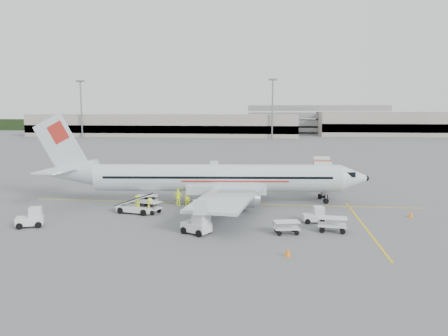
# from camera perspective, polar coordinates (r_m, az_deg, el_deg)

# --- Properties ---
(ground) EXTENTS (360.00, 360.00, 0.00)m
(ground) POSITION_cam_1_polar(r_m,az_deg,el_deg) (49.49, -0.26, -4.67)
(ground) COLOR #56595B
(stripe_lead) EXTENTS (44.00, 0.20, 0.01)m
(stripe_lead) POSITION_cam_1_polar(r_m,az_deg,el_deg) (49.49, -0.26, -4.66)
(stripe_lead) COLOR yellow
(stripe_lead) RESTS_ON ground
(stripe_cross) EXTENTS (0.20, 20.00, 0.01)m
(stripe_cross) POSITION_cam_1_polar(r_m,az_deg,el_deg) (42.19, 17.76, -7.16)
(stripe_cross) COLOR yellow
(stripe_cross) RESTS_ON ground
(terminal_west) EXTENTS (110.00, 22.00, 9.00)m
(terminal_west) POSITION_cam_1_polar(r_m,az_deg,el_deg) (183.92, -7.90, 5.56)
(terminal_west) COLOR gray
(terminal_west) RESTS_ON ground
(terminal_east) EXTENTS (90.00, 26.00, 10.00)m
(terminal_east) POSITION_cam_1_polar(r_m,az_deg,el_deg) (203.53, 25.05, 5.25)
(terminal_east) COLOR gray
(terminal_east) RESTS_ON ground
(parking_garage) EXTENTS (62.00, 24.00, 14.00)m
(parking_garage) POSITION_cam_1_polar(r_m,az_deg,el_deg) (208.96, 11.90, 6.38)
(parking_garage) COLOR slate
(parking_garage) RESTS_ON ground
(treeline) EXTENTS (300.00, 3.00, 6.00)m
(treeline) POSITION_cam_1_polar(r_m,az_deg,el_deg) (223.24, 5.08, 5.54)
(treeline) COLOR black
(treeline) RESTS_ON ground
(mast_west) EXTENTS (3.20, 1.20, 22.00)m
(mast_west) POSITION_cam_1_polar(r_m,az_deg,el_deg) (182.50, -18.13, 7.29)
(mast_west) COLOR slate
(mast_west) RESTS_ON ground
(mast_center) EXTENTS (3.20, 1.20, 22.00)m
(mast_center) POSITION_cam_1_polar(r_m,az_deg,el_deg) (166.05, 6.34, 7.63)
(mast_center) COLOR slate
(mast_center) RESTS_ON ground
(aircraft) EXTENTS (38.72, 31.69, 9.97)m
(aircraft) POSITION_cam_1_polar(r_m,az_deg,el_deg) (48.79, -0.83, 1.09)
(aircraft) COLOR silver
(aircraft) RESTS_ON ground
(jet_bridge) EXTENTS (4.08, 15.47, 4.01)m
(jet_bridge) POSITION_cam_1_polar(r_m,az_deg,el_deg) (58.51, 12.68, -0.97)
(jet_bridge) COLOR silver
(jet_bridge) RESTS_ON ground
(belt_loader) EXTENTS (5.25, 2.95, 2.68)m
(belt_loader) POSITION_cam_1_polar(r_m,az_deg,el_deg) (45.54, -11.49, -4.16)
(belt_loader) COLOR silver
(belt_loader) RESTS_ON ground
(tug_fore) EXTENTS (2.12, 1.40, 1.53)m
(tug_fore) POSITION_cam_1_polar(r_m,az_deg,el_deg) (41.89, 11.65, -5.99)
(tug_fore) COLOR silver
(tug_fore) RESTS_ON ground
(tug_mid) EXTENTS (2.77, 2.36, 1.86)m
(tug_mid) POSITION_cam_1_polar(r_m,az_deg,el_deg) (37.46, -3.65, -7.20)
(tug_mid) COLOR silver
(tug_mid) RESTS_ON ground
(tug_aft) EXTENTS (2.62, 2.10, 1.77)m
(tug_aft) POSITION_cam_1_polar(r_m,az_deg,el_deg) (43.24, -24.07, -5.91)
(tug_aft) COLOR silver
(tug_aft) RESTS_ON ground
(cart_loaded_a) EXTENTS (2.43, 1.70, 1.16)m
(cart_loaded_a) POSITION_cam_1_polar(r_m,az_deg,el_deg) (49.05, -9.93, -4.20)
(cart_loaded_a) COLOR silver
(cart_loaded_a) RESTS_ON ground
(cart_loaded_b) EXTENTS (2.72, 2.09, 1.25)m
(cart_loaded_b) POSITION_cam_1_polar(r_m,az_deg,el_deg) (45.36, -9.82, -5.09)
(cart_loaded_b) COLOR silver
(cart_loaded_b) RESTS_ON ground
(cart_empty_a) EXTENTS (2.36, 1.69, 1.12)m
(cart_empty_a) POSITION_cam_1_polar(r_m,az_deg,el_deg) (37.83, 8.17, -7.69)
(cart_empty_a) COLOR silver
(cart_empty_a) RESTS_ON ground
(cart_empty_b) EXTENTS (2.60, 1.71, 1.28)m
(cart_empty_b) POSITION_cam_1_polar(r_m,az_deg,el_deg) (39.22, 13.96, -7.17)
(cart_empty_b) COLOR silver
(cart_empty_b) RESTS_ON ground
(cone_nose) EXTENTS (0.42, 0.42, 0.69)m
(cone_nose) POSITION_cam_1_polar(r_m,az_deg,el_deg) (46.94, 23.19, -5.52)
(cone_nose) COLOR orange
(cone_nose) RESTS_ON ground
(cone_port) EXTENTS (0.41, 0.41, 0.67)m
(cone_port) POSITION_cam_1_polar(r_m,az_deg,el_deg) (57.82, 3.69, -2.58)
(cone_port) COLOR orange
(cone_port) RESTS_ON ground
(cone_stbd) EXTENTS (0.42, 0.42, 0.69)m
(cone_stbd) POSITION_cam_1_polar(r_m,az_deg,el_deg) (32.34, 8.34, -10.74)
(cone_stbd) COLOR orange
(cone_stbd) RESTS_ON ground
(crew_a) EXTENTS (0.82, 0.69, 1.91)m
(crew_a) POSITION_cam_1_polar(r_m,az_deg,el_deg) (48.41, -4.78, -3.81)
(crew_a) COLOR #E0FB22
(crew_a) RESTS_ON ground
(crew_b) EXTENTS (1.12, 1.16, 1.88)m
(crew_b) POSITION_cam_1_polar(r_m,az_deg,el_deg) (45.49, -11.27, -4.68)
(crew_b) COLOR #E0FB22
(crew_b) RESTS_ON ground
(crew_c) EXTENTS (0.77, 1.16, 1.68)m
(crew_c) POSITION_cam_1_polar(r_m,az_deg,el_deg) (44.90, -9.65, -4.93)
(crew_c) COLOR #E0FB22
(crew_c) RESTS_ON ground
(crew_d) EXTENTS (1.06, 0.45, 1.81)m
(crew_d) POSITION_cam_1_polar(r_m,az_deg,el_deg) (48.64, -5.98, -3.84)
(crew_d) COLOR #E0FB22
(crew_d) RESTS_ON ground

